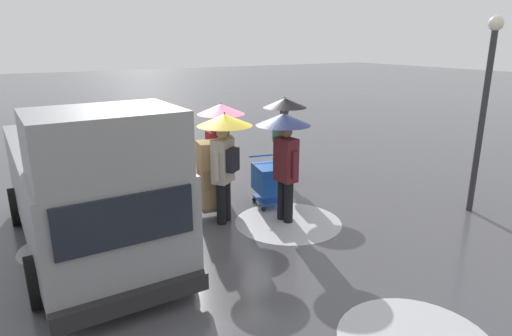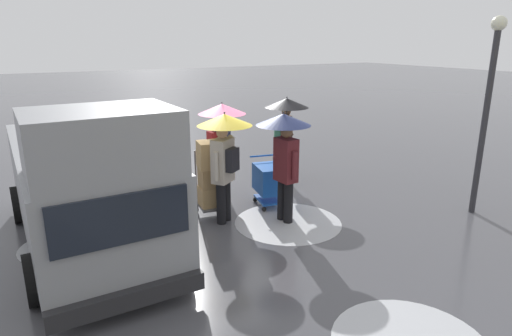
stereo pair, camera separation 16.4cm
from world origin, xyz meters
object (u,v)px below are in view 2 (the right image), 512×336
object	(u,v)px
pedestrian_pink_side	(224,143)
street_lamp	(488,97)
pedestrian_black_side	(221,128)
pedestrian_white_side	(284,142)
pedestrian_far_side	(286,121)
hand_dolly_boxes	(210,174)
cargo_van_parked_right	(86,182)
shopping_cart_vendor	(269,180)

from	to	relation	value
pedestrian_pink_side	street_lamp	distance (m)	5.15
pedestrian_black_side	street_lamp	size ratio (longest dim) A/B	0.56
pedestrian_black_side	street_lamp	bearing A→B (deg)	140.66
pedestrian_white_side	pedestrian_far_side	xyz separation A→B (m)	(-1.28, -1.94, -0.01)
pedestrian_black_side	pedestrian_far_side	bearing A→B (deg)	-176.41
pedestrian_pink_side	street_lamp	size ratio (longest dim) A/B	0.56
hand_dolly_boxes	pedestrian_black_side	xyz separation A→B (m)	(-0.69, -0.96, 0.70)
cargo_van_parked_right	street_lamp	bearing A→B (deg)	163.77
pedestrian_pink_side	pedestrian_far_side	bearing A→B (deg)	-147.86
pedestrian_black_side	pedestrian_white_side	distance (m)	1.89
pedestrian_white_side	street_lamp	size ratio (longest dim) A/B	0.56
pedestrian_far_side	street_lamp	xyz separation A→B (m)	(-2.37, 3.48, 0.80)
pedestrian_pink_side	cargo_van_parked_right	bearing A→B (deg)	-0.84
hand_dolly_boxes	pedestrian_far_side	world-z (taller)	pedestrian_far_side
hand_dolly_boxes	pedestrian_pink_side	distance (m)	0.80
street_lamp	pedestrian_far_side	bearing A→B (deg)	-55.79
shopping_cart_vendor	pedestrian_black_side	world-z (taller)	pedestrian_black_side
shopping_cart_vendor	pedestrian_far_side	distance (m)	1.89
cargo_van_parked_right	pedestrian_pink_side	distance (m)	2.52
shopping_cart_vendor	pedestrian_pink_side	distance (m)	1.56
cargo_van_parked_right	pedestrian_black_side	distance (m)	3.32
shopping_cart_vendor	street_lamp	xyz separation A→B (m)	(-3.50, 2.35, 1.80)
pedestrian_pink_side	pedestrian_white_side	world-z (taller)	same
cargo_van_parked_right	pedestrian_black_side	xyz separation A→B (m)	(-3.03, -1.29, 0.39)
shopping_cart_vendor	pedestrian_black_side	xyz separation A→B (m)	(0.62, -1.02, 1.00)
pedestrian_white_side	pedestrian_pink_side	bearing A→B (deg)	-26.51
hand_dolly_boxes	street_lamp	size ratio (longest dim) A/B	0.40
cargo_van_parked_right	pedestrian_black_side	size ratio (longest dim) A/B	2.51
pedestrian_white_side	pedestrian_far_side	world-z (taller)	same
street_lamp	cargo_van_parked_right	bearing A→B (deg)	-16.23
hand_dolly_boxes	pedestrian_far_side	bearing A→B (deg)	-156.37
cargo_van_parked_right	pedestrian_far_side	distance (m)	5.00
shopping_cart_vendor	hand_dolly_boxes	world-z (taller)	hand_dolly_boxes
cargo_van_parked_right	shopping_cart_vendor	distance (m)	3.71
cargo_van_parked_right	hand_dolly_boxes	bearing A→B (deg)	-171.86
hand_dolly_boxes	street_lamp	xyz separation A→B (m)	(-4.80, 2.42, 1.50)
pedestrian_black_side	pedestrian_far_side	size ratio (longest dim) A/B	1.00
hand_dolly_boxes	pedestrian_white_side	bearing A→B (deg)	142.90
hand_dolly_boxes	pedestrian_black_side	distance (m)	1.37
pedestrian_far_side	hand_dolly_boxes	bearing A→B (deg)	23.63
cargo_van_parked_right	pedestrian_pink_side	world-z (taller)	cargo_van_parked_right
cargo_van_parked_right	hand_dolly_boxes	distance (m)	2.39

